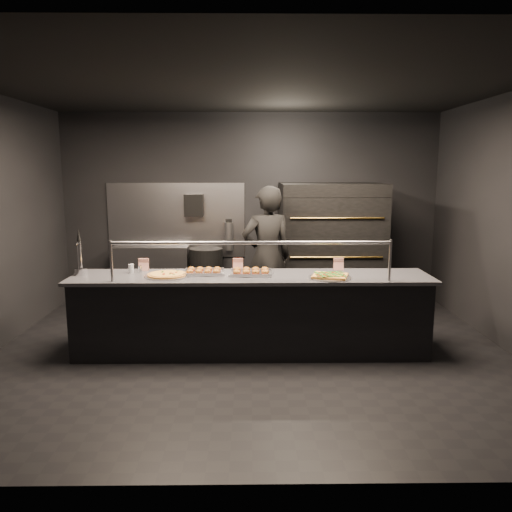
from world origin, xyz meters
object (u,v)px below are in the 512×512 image
slider_tray_a (204,272)px  worker (267,256)px  slider_tray_b (251,272)px  service_counter (251,314)px  trash_bin (206,276)px  prep_shelf (152,274)px  pizza_oven (330,246)px  towel_dispenser (194,205)px  beer_tap (80,262)px  square_pizza (330,276)px  fire_extinguisher (229,236)px  round_pizza (167,275)px

slider_tray_a → worker: (0.77, 0.99, 0.00)m
slider_tray_a → slider_tray_b: (0.55, -0.04, 0.00)m
service_counter → trash_bin: (-0.71, 2.22, -0.02)m
prep_shelf → slider_tray_b: bearing=-54.9°
pizza_oven → prep_shelf: bearing=171.5°
towel_dispenser → slider_tray_b: towel_dispenser is taller
beer_tap → trash_bin: bearing=60.3°
towel_dispenser → service_counter: bearing=-69.4°
pizza_oven → towel_dispenser: 2.23m
beer_tap → square_pizza: (2.83, -0.19, -0.13)m
fire_extinguisher → slider_tray_b: fire_extinguisher is taller
pizza_oven → fire_extinguisher: bearing=162.1°
pizza_oven → slider_tray_b: (-1.20, -1.86, -0.02)m
pizza_oven → trash_bin: size_ratio=2.16×
square_pizza → trash_bin: square_pizza is taller
pizza_oven → square_pizza: pizza_oven is taller
towel_dispenser → slider_tray_b: 2.59m
pizza_oven → prep_shelf: pizza_oven is taller
slider_tray_b → prep_shelf: bearing=125.1°
service_counter → slider_tray_b: 0.49m
round_pizza → square_pizza: (1.83, -0.11, 0.00)m
prep_shelf → fire_extinguisher: 1.39m
towel_dispenser → trash_bin: towel_dispenser is taller
prep_shelf → beer_tap: 2.39m
prep_shelf → round_pizza: 2.49m
beer_tap → slider_tray_b: (1.95, -0.00, -0.12)m
trash_bin → worker: bearing=-51.1°
towel_dispenser → worker: (1.12, -1.32, -0.60)m
beer_tap → fire_extinguisher: bearing=55.9°
towel_dispenser → slider_tray_a: bearing=-81.3°
beer_tap → towel_dispenser: bearing=65.9°
prep_shelf → towel_dispenser: bearing=5.7°
prep_shelf → slider_tray_a: 2.52m
prep_shelf → slider_tray_a: slider_tray_a is taller
worker → slider_tray_b: bearing=63.5°
service_counter → prep_shelf: 2.82m
worker → pizza_oven: bearing=-154.4°
square_pizza → worker: size_ratio=0.25×
round_pizza → pizza_oven: bearing=42.0°
prep_shelf → trash_bin: 0.90m
beer_tap → slider_tray_a: bearing=1.8°
service_counter → round_pizza: 1.06m
beer_tap → square_pizza: bearing=-3.9°
slider_tray_a → prep_shelf: bearing=115.2°
service_counter → worker: size_ratio=2.16×
fire_extinguisher → service_counter: bearing=-81.7°
prep_shelf → slider_tray_a: size_ratio=2.41×
prep_shelf → slider_tray_a: bearing=-64.8°
trash_bin → round_pizza: bearing=-96.1°
beer_tap → round_pizza: (1.00, -0.08, -0.14)m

